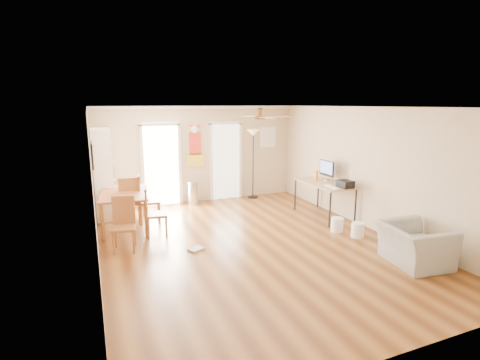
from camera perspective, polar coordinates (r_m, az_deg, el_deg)
name	(u,v)px	position (r m, az deg, el deg)	size (l,w,h in m)	color
floor	(252,244)	(7.16, 1.86, -9.97)	(7.00, 7.00, 0.00)	brown
ceiling	(253,107)	(6.64, 2.01, 11.33)	(5.50, 7.00, 0.00)	silver
wall_back	(200,154)	(10.03, -6.34, 3.99)	(5.50, 0.04, 2.60)	beige
wall_front	(397,244)	(3.98, 23.40, -9.13)	(5.50, 0.04, 2.60)	beige
wall_left	(94,192)	(6.20, -21.91, -1.69)	(0.04, 7.00, 2.60)	beige
wall_right	(369,168)	(8.28, 19.55, 1.72)	(0.04, 7.00, 2.60)	beige
crown_molding	(253,109)	(6.64, 2.01, 10.98)	(5.50, 7.00, 0.08)	white
kitchen_doorway	(161,166)	(9.82, -12.18, 2.15)	(0.90, 0.10, 2.10)	white
bathroom_doorway	(226,162)	(10.28, -2.27, 2.84)	(0.80, 0.10, 2.10)	white
wall_decal	(195,146)	(9.95, -7.04, 5.36)	(0.46, 0.03, 1.10)	red
ac_grille	(268,137)	(10.70, 4.33, 6.67)	(0.50, 0.04, 0.60)	white
framed_poster	(92,155)	(7.51, -22.13, 3.64)	(0.04, 0.66, 0.48)	black
ceiling_fan	(260,117)	(6.38, 3.13, 9.77)	(1.24, 1.24, 0.20)	#593819
bookshelf	(103,174)	(9.12, -20.64, 0.94)	(0.42, 0.95, 2.11)	white
dining_table	(125,210)	(8.33, -17.52, -4.47)	(0.95, 1.59, 0.80)	#9E5933
dining_chair_right_a	(149,199)	(8.49, -13.98, -2.86)	(0.46, 0.46, 1.11)	#965C30
dining_chair_right_b	(157,212)	(7.62, -12.91, -4.85)	(0.42, 0.42, 1.02)	brown
dining_chair_near	(124,225)	(7.01, -17.74, -6.71)	(0.41, 0.41, 0.99)	#965D30
dining_chair_far	(130,200)	(8.60, -16.79, -2.99)	(0.44, 0.44, 1.07)	#A47235
trash_can	(193,193)	(9.88, -7.29, -2.01)	(0.29, 0.29, 0.62)	silver
torchiere_lamp	(253,164)	(10.35, 2.05, 2.50)	(0.37, 0.37, 1.96)	black
computer_desk	(324,200)	(8.94, 12.93, -3.01)	(0.77, 1.54, 0.82)	#A67C5A
imac	(326,171)	(9.01, 13.36, 1.39)	(0.07, 0.54, 0.50)	black
keyboard	(332,187)	(8.43, 14.18, -1.05)	(0.14, 0.43, 0.02)	white
printer	(345,184)	(8.45, 16.14, -0.61)	(0.27, 0.32, 0.16)	black
orange_bottle	(317,175)	(9.06, 11.90, 0.70)	(0.08, 0.08, 0.25)	orange
wastebasket_a	(337,225)	(8.03, 14.95, -6.77)	(0.26, 0.26, 0.30)	white
wastebasket_b	(358,230)	(7.84, 17.93, -7.43)	(0.26, 0.26, 0.30)	white
floor_cloth	(196,249)	(6.92, -6.90, -10.68)	(0.27, 0.21, 0.04)	#A1A09B
armchair	(414,245)	(6.86, 25.53, -9.13)	(1.05, 0.91, 0.68)	gray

